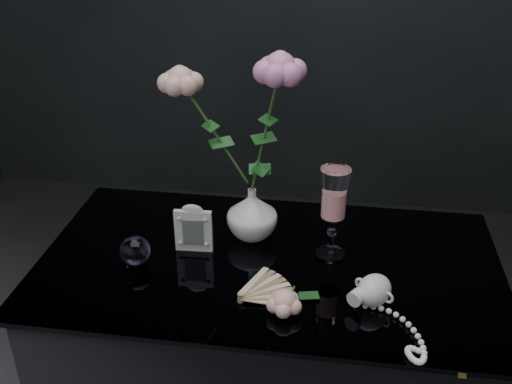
% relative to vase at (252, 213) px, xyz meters
% --- Properties ---
extents(table, '(1.05, 0.58, 0.76)m').
position_rel_vase_xyz_m(table, '(0.05, -0.10, -0.44)').
color(table, black).
rests_on(table, ground).
extents(vase, '(0.15, 0.15, 0.13)m').
position_rel_vase_xyz_m(vase, '(0.00, 0.00, 0.00)').
color(vase, white).
rests_on(vase, table).
extents(wine_glass, '(0.09, 0.09, 0.22)m').
position_rel_vase_xyz_m(wine_glass, '(0.19, -0.06, 0.05)').
color(wine_glass, white).
rests_on(wine_glass, table).
extents(picture_frame, '(0.09, 0.07, 0.12)m').
position_rel_vase_xyz_m(picture_frame, '(-0.12, -0.08, -0.00)').
color(picture_frame, silver).
rests_on(picture_frame, table).
extents(paperweight, '(0.08, 0.08, 0.07)m').
position_rel_vase_xyz_m(paperweight, '(-0.24, -0.15, -0.03)').
color(paperweight, '#8A6EB3').
rests_on(paperweight, table).
extents(paper_fan, '(0.28, 0.25, 0.02)m').
position_rel_vase_xyz_m(paper_fan, '(0.02, -0.26, -0.05)').
color(paper_fan, beige).
rests_on(paper_fan, table).
extents(loose_rose, '(0.16, 0.19, 0.05)m').
position_rel_vase_xyz_m(loose_rose, '(0.11, -0.28, -0.04)').
color(loose_rose, '#FEB4A4').
rests_on(loose_rose, table).
extents(pearl_jar, '(0.32, 0.32, 0.07)m').
position_rel_vase_xyz_m(pearl_jar, '(0.29, -0.22, -0.03)').
color(pearl_jar, silver).
rests_on(pearl_jar, table).
extents(roses, '(0.30, 0.12, 0.39)m').
position_rel_vase_xyz_m(roses, '(-0.03, -0.01, 0.25)').
color(roses, '#DEA296').
rests_on(roses, vase).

